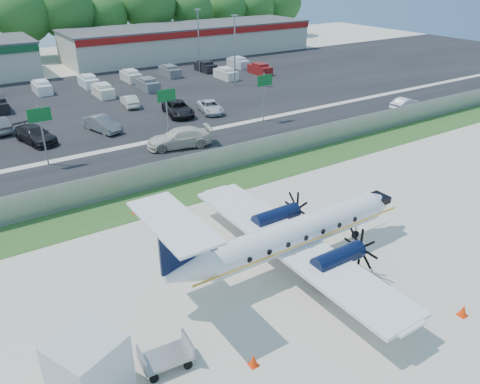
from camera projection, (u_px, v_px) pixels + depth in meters
ground at (300, 270)px, 25.60m from camera, size 170.00×170.00×0.00m
grass_verge at (196, 190)px, 34.61m from camera, size 170.00×4.00×0.02m
access_road at (157, 160)px, 39.87m from camera, size 170.00×8.00×0.02m
parking_lot at (84, 104)px, 55.66m from camera, size 170.00×32.00×0.02m
perimeter_fence at (183, 168)px, 35.68m from camera, size 120.00×0.06×1.99m
building_east at (191, 40)px, 83.75m from camera, size 44.40×12.40×5.24m
sign_left at (41, 123)px, 37.30m from camera, size 1.80×0.26×5.00m
sign_mid at (167, 103)px, 42.69m from camera, size 1.80×0.26×5.00m
sign_right at (264, 87)px, 48.07m from camera, size 1.80×0.26×5.00m
light_pole_ne at (235, 46)px, 61.64m from camera, size 0.90×0.35×9.09m
light_pole_se at (198, 37)px, 69.15m from camera, size 0.90×0.35×9.09m
tree_line at (27, 59)px, 81.22m from camera, size 112.00×6.00×14.00m
aircraft at (293, 235)px, 25.25m from camera, size 15.98×15.80×4.99m
baggage_cart_near at (166, 356)px, 19.33m from camera, size 2.19×1.42×1.10m
service_container at (90, 372)px, 17.58m from camera, size 3.34×3.34×2.81m
cone_nose at (463, 311)px, 22.21m from camera, size 0.42×0.42×0.60m
cone_port_wing at (253, 360)px, 19.45m from camera, size 0.40×0.40×0.57m
cone_starboard_wing at (135, 210)px, 31.30m from camera, size 0.39×0.39×0.56m
road_car_mid at (180, 147)px, 42.69m from camera, size 6.29×3.68×1.71m
road_car_east at (404, 109)px, 53.56m from camera, size 4.18×1.78×1.34m
parked_car_b at (37, 142)px, 43.70m from camera, size 3.46×5.62×1.52m
parked_car_c at (103, 131)px, 46.61m from camera, size 2.88×4.91×1.53m
parked_car_d at (178, 115)px, 51.50m from camera, size 3.41×5.81×1.52m
parked_car_e at (210, 112)px, 52.42m from camera, size 3.19×5.03×1.29m
parked_car_f at (0, 132)px, 46.37m from camera, size 2.06×4.72×1.51m
parked_car_g at (130, 106)px, 54.61m from camera, size 1.88×4.18×1.33m
far_parking_rows at (73, 95)px, 59.42m from camera, size 56.00×10.00×1.60m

